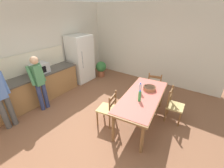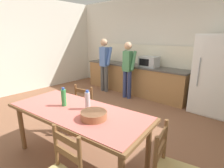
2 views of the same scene
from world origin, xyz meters
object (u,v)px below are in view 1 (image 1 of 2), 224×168
(chair_head_end, at_px, (154,86))
(person_at_sink, at_px, (0,94))
(serving_bowl, at_px, (149,88))
(person_at_counter, at_px, (39,81))
(microwave, at_px, (39,68))
(chair_side_near_right, at_px, (174,105))
(refrigerator, at_px, (81,59))
(chair_side_far_left, at_px, (108,109))
(bottle_off_centre, at_px, (140,88))
(dining_table, at_px, (142,98))
(bottle_near_centre, at_px, (140,96))
(potted_plant, at_px, (101,68))

(chair_head_end, bearing_deg, person_at_sink, 41.29)
(serving_bowl, relative_size, chair_head_end, 0.35)
(person_at_counter, bearing_deg, microwave, -35.12)
(chair_side_near_right, relative_size, chair_head_end, 1.00)
(serving_bowl, bearing_deg, person_at_sink, 132.29)
(refrigerator, relative_size, serving_bowl, 5.60)
(refrigerator, relative_size, chair_side_far_left, 1.97)
(refrigerator, distance_m, bottle_off_centre, 3.09)
(dining_table, bearing_deg, microwave, 103.15)
(serving_bowl, relative_size, chair_side_near_right, 0.35)
(bottle_near_centre, distance_m, serving_bowl, 0.62)
(serving_bowl, distance_m, person_at_sink, 3.54)
(dining_table, relative_size, chair_side_near_right, 2.33)
(serving_bowl, distance_m, chair_side_far_left, 1.19)
(person_at_sink, distance_m, potted_plant, 3.75)
(chair_head_end, height_order, chair_side_far_left, same)
(bottle_off_centre, xyz_separation_m, chair_side_near_right, (0.45, -0.77, -0.47))
(chair_head_end, bearing_deg, bottle_near_centre, 84.37)
(dining_table, bearing_deg, chair_side_far_left, 129.30)
(refrigerator, height_order, bottle_off_centre, refrigerator)
(microwave, bearing_deg, bottle_off_centre, -74.75)
(person_at_counter, xyz_separation_m, potted_plant, (2.78, 0.07, -0.51))
(refrigerator, xyz_separation_m, chair_side_far_left, (-1.52, -2.42, -0.45))
(dining_table, xyz_separation_m, serving_bowl, (0.36, -0.02, 0.13))
(dining_table, bearing_deg, chair_head_end, 6.71)
(chair_head_end, relative_size, person_at_counter, 0.57)
(refrigerator, relative_size, chair_side_near_right, 1.97)
(serving_bowl, bearing_deg, dining_table, 176.74)
(dining_table, height_order, person_at_counter, person_at_counter)
(refrigerator, distance_m, serving_bowl, 3.16)
(chair_head_end, relative_size, chair_side_far_left, 1.00)
(dining_table, relative_size, potted_plant, 3.18)
(chair_side_far_left, xyz_separation_m, person_at_sink, (-1.48, 1.94, 0.49))
(bottle_near_centre, bearing_deg, chair_head_end, 6.73)
(refrigerator, xyz_separation_m, person_at_sink, (-3.00, -0.48, 0.04))
(microwave, distance_m, bottle_near_centre, 3.16)
(dining_table, xyz_separation_m, person_at_counter, (-1.09, 2.57, 0.19))
(bottle_off_centre, distance_m, serving_bowl, 0.31)
(serving_bowl, distance_m, potted_plant, 3.01)
(microwave, distance_m, chair_side_near_right, 4.00)
(refrigerator, bearing_deg, potted_plant, -31.14)
(person_at_sink, xyz_separation_m, potted_plant, (3.71, 0.05, -0.55))
(dining_table, xyz_separation_m, chair_head_end, (1.30, 0.15, -0.26))
(person_at_sink, bearing_deg, serving_bowl, -137.71)
(refrigerator, distance_m, person_at_sink, 3.04)
(microwave, distance_m, person_at_sink, 1.39)
(serving_bowl, distance_m, chair_head_end, 1.03)
(refrigerator, distance_m, person_at_counter, 2.13)
(dining_table, relative_size, serving_bowl, 6.62)
(microwave, xyz_separation_m, bottle_near_centre, (0.47, -3.12, -0.12))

